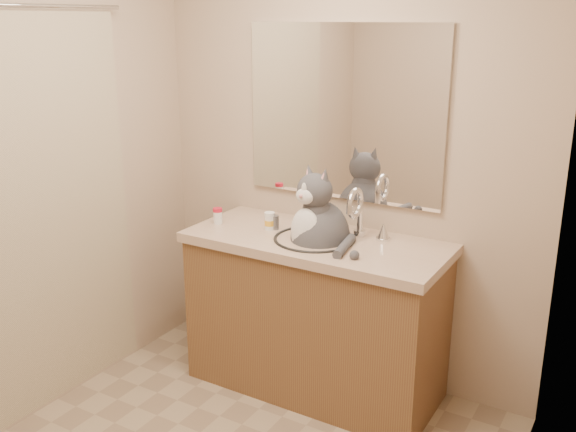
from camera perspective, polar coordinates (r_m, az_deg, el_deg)
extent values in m
cube|color=tan|center=(3.41, 4.94, 4.96)|extent=(2.20, 0.01, 2.40)
cube|color=tan|center=(3.18, -24.16, 2.59)|extent=(0.01, 2.50, 2.40)
cube|color=tan|center=(1.92, 18.31, -5.66)|extent=(0.01, 2.50, 2.40)
cube|color=brown|center=(3.43, 2.44, -9.10)|extent=(1.30, 0.55, 0.80)
cube|color=tan|center=(3.27, 2.53, -2.40)|extent=(1.34, 0.59, 0.05)
torus|color=black|center=(3.24, 2.37, -2.05)|extent=(0.42, 0.42, 0.02)
ellipsoid|color=white|center=(3.27, 2.36, -3.32)|extent=(0.40, 0.40, 0.15)
cylinder|color=silver|center=(3.28, 6.42, -0.08)|extent=(0.03, 0.03, 0.18)
torus|color=silver|center=(3.20, 5.99, 1.16)|extent=(0.03, 0.16, 0.16)
cone|color=silver|center=(3.25, 8.47, -1.27)|extent=(0.06, 0.06, 0.08)
cube|color=white|center=(3.35, 4.89, 9.09)|extent=(1.10, 0.02, 0.90)
cube|color=#C0AF91|center=(3.24, -21.74, -0.54)|extent=(0.01, 1.20, 1.90)
cylinder|color=silver|center=(3.11, -23.78, 16.76)|extent=(0.02, 1.30, 0.02)
ellipsoid|color=#46464B|center=(3.26, 2.89, -2.12)|extent=(0.37, 0.39, 0.40)
ellipsoid|color=silver|center=(3.16, 1.59, -1.52)|extent=(0.18, 0.13, 0.25)
ellipsoid|color=#46464B|center=(3.15, 2.40, 2.27)|extent=(0.22, 0.20, 0.17)
ellipsoid|color=silver|center=(3.10, 1.49, 1.76)|extent=(0.10, 0.07, 0.08)
sphere|color=#D88C8C|center=(3.08, 1.13, 1.79)|extent=(0.02, 0.02, 0.02)
cone|color=#46464B|center=(3.17, 1.90, 3.91)|extent=(0.09, 0.08, 0.09)
cone|color=#46464B|center=(3.10, 3.28, 3.60)|extent=(0.09, 0.08, 0.09)
cylinder|color=#46464B|center=(3.10, 5.04, -2.69)|extent=(0.09, 0.27, 0.05)
cylinder|color=white|center=(3.50, -6.25, -0.14)|extent=(0.05, 0.05, 0.07)
cylinder|color=red|center=(3.48, -6.28, 0.54)|extent=(0.05, 0.05, 0.02)
cylinder|color=white|center=(3.38, -1.64, -0.59)|extent=(0.06, 0.06, 0.07)
cylinder|color=gold|center=(3.38, -1.64, -0.59)|extent=(0.06, 0.06, 0.03)
cylinder|color=white|center=(3.36, -1.65, 0.17)|extent=(0.06, 0.06, 0.02)
cylinder|color=slate|center=(3.38, -1.19, -0.57)|extent=(0.06, 0.06, 0.07)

